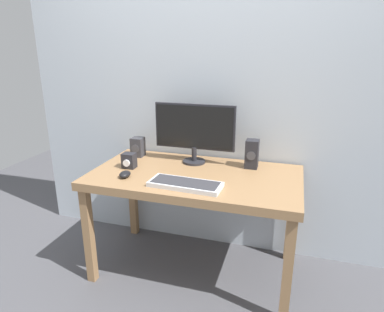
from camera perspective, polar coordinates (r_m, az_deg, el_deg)
name	(u,v)px	position (r m, az deg, el deg)	size (l,w,h in m)	color
ground_plane	(195,268)	(2.60, 0.46, -18.31)	(6.00, 6.00, 0.00)	#4C4C51
wall_back	(212,52)	(2.50, 3.40, 17.05)	(2.94, 0.04, 3.00)	#B2BCC6
desk	(195,184)	(2.27, 0.50, -4.72)	(1.38, 0.75, 0.74)	#936D47
monitor	(195,130)	(2.39, 0.43, 4.43)	(0.58, 0.16, 0.42)	#232328
keyboard_primary	(185,184)	(2.04, -1.13, -4.77)	(0.45, 0.19, 0.03)	silver
mouse	(125,174)	(2.22, -11.23, -3.04)	(0.07, 0.10, 0.04)	black
speaker_right	(252,154)	(2.36, 10.05, 0.34)	(0.09, 0.09, 0.20)	#232328
speaker_left	(138,147)	(2.61, -9.11, 1.52)	(0.09, 0.09, 0.14)	#333338
audio_controller	(129,161)	(2.37, -10.56, -0.78)	(0.09, 0.08, 0.10)	#232328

